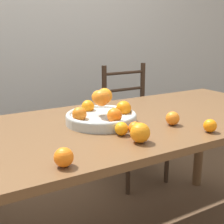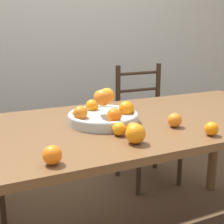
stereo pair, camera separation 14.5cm
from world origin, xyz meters
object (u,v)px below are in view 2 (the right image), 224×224
fruit_bowl (104,114)px  orange_loose_1 (135,134)px  orange_loose_5 (52,155)px  orange_loose_0 (211,129)px  orange_loose_2 (119,129)px  orange_loose_4 (175,120)px  chair_right (146,127)px  orange_loose_3 (133,129)px

fruit_bowl → orange_loose_1: 0.32m
orange_loose_1 → orange_loose_5: orange_loose_1 is taller
orange_loose_5 → orange_loose_1: bearing=9.3°
orange_loose_0 → orange_loose_5: orange_loose_5 is taller
orange_loose_2 → orange_loose_5: orange_loose_5 is taller
orange_loose_4 → chair_right: size_ratio=0.07×
fruit_bowl → orange_loose_3: (0.04, -0.23, -0.02)m
orange_loose_1 → orange_loose_2: size_ratio=1.40×
fruit_bowl → chair_right: same height
orange_loose_4 → orange_loose_5: same height
orange_loose_0 → orange_loose_3: (-0.32, 0.14, -0.00)m
fruit_bowl → orange_loose_2: fruit_bowl is taller
fruit_bowl → orange_loose_4: 0.35m
orange_loose_5 → fruit_bowl: bearing=46.9°
fruit_bowl → orange_loose_2: (-0.01, -0.21, -0.02)m
orange_loose_2 → orange_loose_5: bearing=-153.0°
orange_loose_0 → orange_loose_4: bearing=113.5°
orange_loose_3 → chair_right: (0.64, 0.94, -0.35)m
chair_right → orange_loose_3: bearing=-124.2°
fruit_bowl → orange_loose_3: 0.24m
orange_loose_1 → chair_right: size_ratio=0.09×
orange_loose_2 → chair_right: bearing=52.8°
fruit_bowl → orange_loose_1: (0.00, -0.32, -0.00)m
fruit_bowl → orange_loose_0: (0.35, -0.38, -0.02)m
orange_loose_3 → orange_loose_4: bearing=6.7°
orange_loose_4 → orange_loose_1: bearing=-157.3°
fruit_bowl → orange_loose_5: fruit_bowl is taller
fruit_bowl → orange_loose_4: (0.28, -0.21, -0.01)m
orange_loose_3 → orange_loose_4: 0.24m
fruit_bowl → orange_loose_1: fruit_bowl is taller
orange_loose_3 → orange_loose_5: bearing=-159.7°
orange_loose_0 → orange_loose_2: 0.41m
fruit_bowl → orange_loose_2: 0.21m
orange_loose_0 → orange_loose_3: same height
orange_loose_4 → chair_right: (0.40, 0.91, -0.35)m
fruit_bowl → orange_loose_0: fruit_bowl is taller
orange_loose_2 → chair_right: 1.20m
orange_loose_3 → orange_loose_5: 0.42m
orange_loose_0 → orange_loose_5: bearing=-179.5°
orange_loose_2 → orange_loose_4: orange_loose_4 is taller
orange_loose_3 → orange_loose_5: size_ratio=0.89×
orange_loose_2 → orange_loose_3: 0.06m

